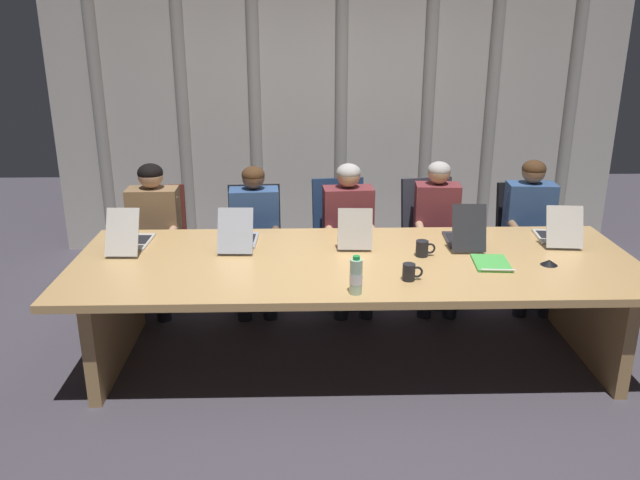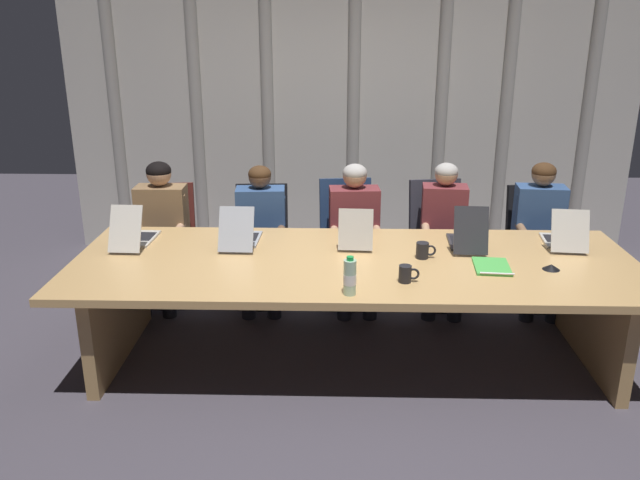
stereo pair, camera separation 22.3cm
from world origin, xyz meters
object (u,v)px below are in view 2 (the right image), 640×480
object	(u,v)px
office_chair_right_mid	(438,255)
coffee_mug_near	(423,250)
office_chair_left_end	(169,255)
person_right_mid	(444,228)
person_left_end	(160,224)
person_right_end	(540,228)
office_chair_right_end	(536,258)
office_chair_left_mid	(262,255)
coffee_mug_far	(406,274)
laptop_left_end	(135,235)
water_bottle_primary	(350,277)
conference_mic_left_side	(551,267)
office_chair_center	(347,254)
laptop_left_mid	(241,236)
spiral_notepad	(492,267)
person_center	(355,227)
laptop_center	(356,238)
laptop_right_end	(564,238)
laptop_right_mid	(467,239)
person_left_mid	(261,228)

from	to	relation	value
office_chair_right_mid	coffee_mug_near	size ratio (longest dim) A/B	7.34
office_chair_left_end	person_right_mid	distance (m)	2.29
person_left_end	person_right_end	bearing A→B (deg)	89.21
office_chair_right_mid	office_chair_right_end	distance (m)	0.81
office_chair_left_mid	coffee_mug_far	size ratio (longest dim) A/B	7.35
laptop_left_end	water_bottle_primary	size ratio (longest dim) A/B	2.19
office_chair_left_mid	conference_mic_left_side	size ratio (longest dim) A/B	8.41
office_chair_center	person_right_end	xyz separation A→B (m)	(1.52, -0.16, 0.30)
laptop_left_mid	person_left_end	bearing A→B (deg)	52.47
person_left_end	office_chair_left_mid	bearing A→B (deg)	100.30
laptop_left_end	spiral_notepad	world-z (taller)	laptop_left_end
person_center	office_chair_left_end	bearing A→B (deg)	-99.78
person_center	water_bottle_primary	world-z (taller)	person_center
office_chair_right_end	person_left_end	xyz separation A→B (m)	(-3.07, -0.16, 0.31)
laptop_center	coffee_mug_far	bearing A→B (deg)	-153.74
laptop_left_end	laptop_right_end	bearing A→B (deg)	-87.11
office_chair_right_end	person_center	distance (m)	1.55
laptop_right_end	coffee_mug_near	world-z (taller)	laptop_right_end
person_left_end	laptop_right_mid	bearing A→B (deg)	73.87
laptop_center	laptop_right_end	xyz separation A→B (m)	(1.45, 0.04, -0.00)
laptop_left_mid	person_center	bearing A→B (deg)	-51.65
person_center	conference_mic_left_side	bearing A→B (deg)	45.21
office_chair_left_mid	person_left_end	world-z (taller)	person_left_end
person_right_mid	spiral_notepad	size ratio (longest dim) A/B	3.61
laptop_center	person_left_mid	bearing A→B (deg)	53.21
coffee_mug_far	laptop_right_mid	bearing A→B (deg)	52.99
office_chair_right_mid	office_chair_center	bearing A→B (deg)	-99.75
coffee_mug_near	conference_mic_left_side	xyz separation A→B (m)	(0.79, -0.19, -0.04)
person_left_end	spiral_notepad	world-z (taller)	person_left_end
person_right_end	water_bottle_primary	xyz separation A→B (m)	(-1.53, -1.47, 0.16)
office_chair_left_end	laptop_right_mid	bearing A→B (deg)	63.78
coffee_mug_near	conference_mic_left_side	bearing A→B (deg)	-13.26
laptop_right_end	coffee_mug_far	world-z (taller)	laptop_right_end
office_chair_right_mid	water_bottle_primary	world-z (taller)	office_chair_right_mid
coffee_mug_far	person_left_mid	bearing A→B (deg)	128.85
laptop_left_end	water_bottle_primary	distance (m)	1.72
office_chair_right_mid	person_left_mid	bearing A→B (deg)	-93.28
laptop_right_end	laptop_left_mid	bearing A→B (deg)	96.45
laptop_left_mid	person_right_end	size ratio (longest dim) A/B	0.41
office_chair_right_mid	person_center	xyz separation A→B (m)	(-0.70, -0.16, 0.29)
office_chair_left_end	office_chair_left_mid	bearing A→B (deg)	82.77
office_chair_left_mid	coffee_mug_far	world-z (taller)	office_chair_left_mid
office_chair_left_end	spiral_notepad	bearing A→B (deg)	56.40
office_chair_left_mid	laptop_center	bearing A→B (deg)	40.94
office_chair_left_mid	person_left_mid	bearing A→B (deg)	1.96
office_chair_center	water_bottle_primary	world-z (taller)	office_chair_center
laptop_center	spiral_notepad	distance (m)	0.95
laptop_left_end	conference_mic_left_side	xyz separation A→B (m)	(2.79, -0.42, -0.04)
office_chair_right_end	coffee_mug_near	world-z (taller)	office_chair_right_end
office_chair_left_end	office_chair_center	size ratio (longest dim) A/B	0.95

